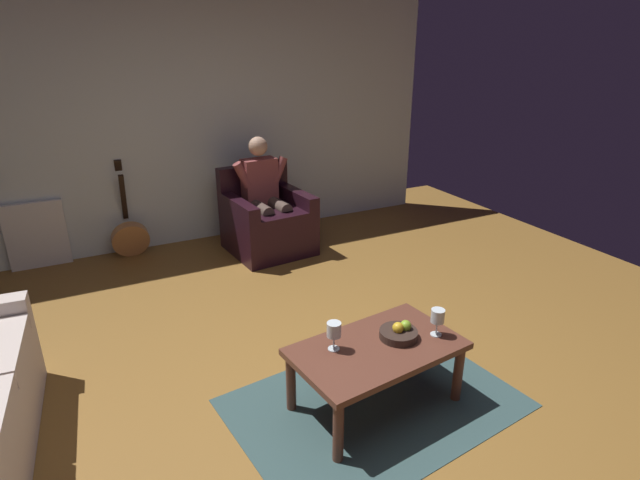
{
  "coord_description": "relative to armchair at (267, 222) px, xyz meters",
  "views": [
    {
      "loc": [
        1.2,
        2.32,
        2.13
      ],
      "look_at": [
        -0.53,
        -1.08,
        0.61
      ],
      "focal_mm": 28.59,
      "sensor_mm": 36.0,
      "label": 1
    }
  ],
  "objects": [
    {
      "name": "coffee_table",
      "position": [
        0.32,
        2.64,
        0.05
      ],
      "size": [
        1.07,
        0.7,
        0.42
      ],
      "rotation": [
        0.0,
        0.0,
        0.11
      ],
      "color": "brown",
      "rests_on": "ground"
    },
    {
      "name": "rug",
      "position": [
        0.32,
        2.64,
        -0.31
      ],
      "size": [
        1.84,
        1.38,
        0.01
      ],
      "primitive_type": "cube",
      "rotation": [
        0.0,
        0.0,
        0.11
      ],
      "color": "#334D4D",
      "rests_on": "ground"
    },
    {
      "name": "radiator",
      "position": [
        2.17,
        -0.62,
        0.02
      ],
      "size": [
        0.55,
        0.06,
        0.66
      ],
      "primitive_type": "cube",
      "color": "white",
      "rests_on": "ground"
    },
    {
      "name": "person_seated",
      "position": [
        0.0,
        -0.01,
        0.33
      ],
      "size": [
        0.62,
        0.58,
        1.19
      ],
      "rotation": [
        0.0,
        0.0,
        0.09
      ],
      "color": "#914442",
      "rests_on": "ground"
    },
    {
      "name": "wine_glass_far",
      "position": [
        -0.07,
        2.7,
        0.24
      ],
      "size": [
        0.08,
        0.08,
        0.18
      ],
      "color": "silver",
      "rests_on": "coffee_table"
    },
    {
      "name": "armchair",
      "position": [
        0.0,
        0.0,
        0.0
      ],
      "size": [
        0.85,
        0.87,
        0.87
      ],
      "rotation": [
        0.0,
        0.0,
        0.09
      ],
      "color": "black",
      "rests_on": "ground"
    },
    {
      "name": "ground_plane",
      "position": [
        0.59,
        2.47,
        -0.31
      ],
      "size": [
        7.49,
        7.49,
        0.0
      ],
      "primitive_type": "plane",
      "color": "brown"
    },
    {
      "name": "guitar",
      "position": [
        1.33,
        -0.48,
        -0.09
      ],
      "size": [
        0.37,
        0.31,
        0.99
      ],
      "color": "#BA7B44",
      "rests_on": "ground"
    },
    {
      "name": "fruit_bowl",
      "position": [
        0.16,
        2.62,
        0.15
      ],
      "size": [
        0.23,
        0.23,
        0.11
      ],
      "color": "#33251F",
      "rests_on": "coffee_table"
    },
    {
      "name": "wall_back",
      "position": [
        0.59,
        -0.69,
        1.02
      ],
      "size": [
        5.76,
        0.06,
        2.66
      ],
      "primitive_type": "cube",
      "color": "silver",
      "rests_on": "ground"
    },
    {
      "name": "wine_glass_near",
      "position": [
        0.57,
        2.55,
        0.24
      ],
      "size": [
        0.09,
        0.09,
        0.18
      ],
      "color": "silver",
      "rests_on": "coffee_table"
    }
  ]
}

